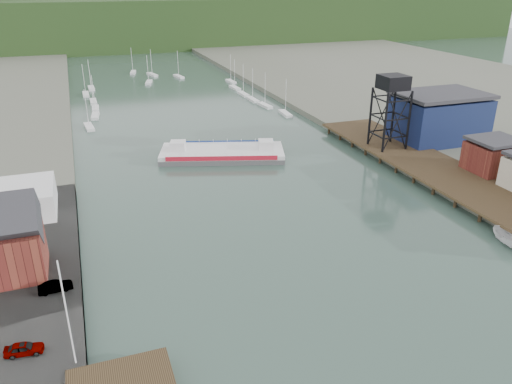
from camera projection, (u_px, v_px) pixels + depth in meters
ground at (409, 363)px, 52.73m from camera, size 600.00×600.00×0.00m
east_land at (507, 112)px, 150.31m from camera, size 120.00×400.00×3.20m
west_quay at (11, 324)px, 57.28m from camera, size 16.00×80.00×1.60m
east_pier at (430, 165)px, 102.29m from camera, size 14.00×70.00×2.45m
flagpole at (67, 314)px, 48.11m from camera, size 0.16×0.16×12.00m
lift_tower at (393, 87)px, 107.42m from camera, size 6.50×6.50×16.00m
blue_shed at (438, 117)px, 117.21m from camera, size 20.50×14.50×11.30m
marina_sailboats at (168, 93)px, 172.17m from camera, size 57.71×92.65×0.90m
distant_hills at (111, 24)px, 307.56m from camera, size 500.00×120.00×80.00m
chain_ferry at (222, 153)px, 111.89m from camera, size 29.27×18.55×3.93m
motorboat at (505, 238)px, 75.66m from camera, size 3.16×5.86×2.14m
car_west_a at (24, 348)px, 51.46m from camera, size 4.02×1.96×1.32m
car_west_b at (55, 287)px, 61.70m from camera, size 4.17×1.74×1.34m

